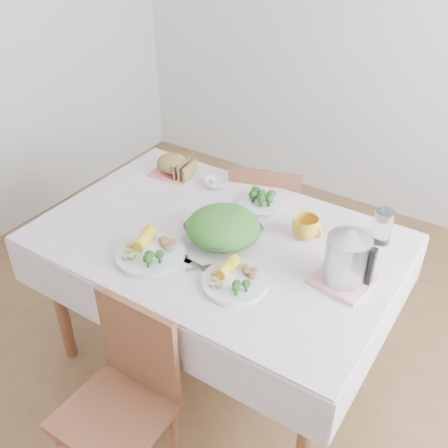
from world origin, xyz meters
The scene contains 20 objects.
floor centered at (0.00, 0.00, 0.00)m, with size 3.60×3.60×0.00m, color brown.
back_wall centered at (0.00, 1.80, 1.35)m, with size 3.60×3.60×0.00m, color silver.
dining_table centered at (0.00, 0.00, 0.38)m, with size 1.40×0.90×0.75m, color brown.
tablecloth centered at (0.00, 0.00, 0.76)m, with size 1.50×1.00×0.01m, color silver.
chair_near centered at (0.02, -0.72, 0.47)m, with size 0.37×0.37×0.82m, color brown.
chair_far centered at (-0.10, 0.64, 0.47)m, with size 0.38×0.38×0.84m, color brown.
salad_bowl centered at (0.04, -0.01, 0.80)m, with size 0.29×0.29×0.07m, color white.
dinner_plate_left centered at (-0.15, -0.26, 0.77)m, with size 0.28×0.28×0.02m, color white.
dinner_plate_right centered at (0.23, -0.22, 0.77)m, with size 0.25×0.25×0.02m, color white.
broccoli_plate centered at (0.03, 0.31, 0.77)m, with size 0.22×0.22×0.02m, color beige.
napkin centered at (-0.50, 0.34, 0.76)m, with size 0.19×0.19×0.00m, color #FF7165.
bread_loaf centered at (-0.50, 0.34, 0.82)m, with size 0.16×0.15×0.09m, color olive.
fruit_bowl centered at (-0.24, 0.34, 0.78)m, with size 0.11×0.11×0.03m, color white.
yellow_mug centered at (0.31, 0.20, 0.81)m, with size 0.12×0.12×0.09m, color gold.
glass_tumbler centered at (0.59, 0.34, 0.83)m, with size 0.08×0.08×0.15m, color white.
pink_tray centered at (0.56, 0.02, 0.77)m, with size 0.21×0.21×0.02m, color pink.
electric_kettle centered at (0.56, 0.02, 0.88)m, with size 0.16×0.16×0.23m, color #B2B5BA.
fork_left centered at (-0.04, -0.27, 0.76)m, with size 0.02×0.17×0.00m, color silver.
fork_right centered at (0.08, -0.20, 0.76)m, with size 0.02×0.17×0.00m, color silver.
knife centered at (0.09, -0.22, 0.76)m, with size 0.03×0.22×0.00m, color silver.
Camera 1 is at (1.00, -1.49, 2.07)m, focal length 42.00 mm.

